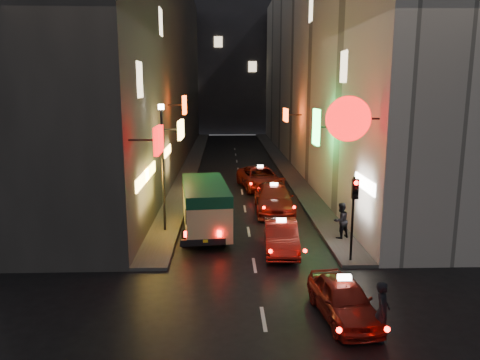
{
  "coord_description": "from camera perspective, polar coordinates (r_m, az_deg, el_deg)",
  "views": [
    {
      "loc": [
        -1.2,
        -9.57,
        7.23
      ],
      "look_at": [
        -0.44,
        13.0,
        2.67
      ],
      "focal_mm": 35.0,
      "sensor_mm": 36.0,
      "label": 1
    }
  ],
  "objects": [
    {
      "name": "building_far",
      "position": [
        75.68,
        -1.04,
        14.26
      ],
      "size": [
        30.0,
        10.0,
        22.0
      ],
      "primitive_type": "cube",
      "color": "#343439",
      "rests_on": "ground"
    },
    {
      "name": "taxi_near",
      "position": [
        15.49,
        12.51,
        -13.63
      ],
      "size": [
        2.45,
        4.85,
        1.65
      ],
      "color": "maroon",
      "rests_on": "ground"
    },
    {
      "name": "building_left",
      "position": [
        44.13,
        -11.09,
        13.5
      ],
      "size": [
        7.48,
        52.0,
        18.0
      ],
      "color": "#3D3A37",
      "rests_on": "ground"
    },
    {
      "name": "pedestrian_crossing",
      "position": [
        14.46,
        16.96,
        -14.61
      ],
      "size": [
        0.62,
        0.76,
        2.01
      ],
      "primitive_type": "imported",
      "rotation": [
        0.0,
        0.0,
        1.24
      ],
      "color": "black",
      "rests_on": "ground"
    },
    {
      "name": "traffic_light",
      "position": [
        19.32,
        13.76,
        -2.53
      ],
      "size": [
        0.26,
        0.43,
        3.5
      ],
      "color": "black",
      "rests_on": "sidewalk_right"
    },
    {
      "name": "building_right",
      "position": [
        44.56,
        10.28,
        13.51
      ],
      "size": [
        8.15,
        52.0,
        18.0
      ],
      "color": "beige",
      "rests_on": "ground"
    },
    {
      "name": "taxi_far",
      "position": [
        33.26,
        2.47,
        0.44
      ],
      "size": [
        3.19,
        5.99,
        1.98
      ],
      "color": "maroon",
      "rests_on": "ground"
    },
    {
      "name": "taxi_third",
      "position": [
        27.3,
        4.16,
        -2.01
      ],
      "size": [
        2.49,
        5.77,
        1.99
      ],
      "color": "maroon",
      "rests_on": "ground"
    },
    {
      "name": "taxi_second",
      "position": [
        20.93,
        5.03,
        -6.59
      ],
      "size": [
        2.28,
        5.0,
        1.73
      ],
      "color": "maroon",
      "rests_on": "ground"
    },
    {
      "name": "sidewalk_left",
      "position": [
        44.26,
        -5.85,
        2.05
      ],
      "size": [
        1.5,
        52.0,
        0.15
      ],
      "primitive_type": "cube",
      "color": "#484643",
      "rests_on": "ground"
    },
    {
      "name": "lamp_post",
      "position": [
        23.04,
        -9.39,
        2.5
      ],
      "size": [
        0.28,
        0.28,
        6.22
      ],
      "color": "black",
      "rests_on": "sidewalk_left"
    },
    {
      "name": "minibus",
      "position": [
        23.16,
        -4.27,
        -2.7
      ],
      "size": [
        2.69,
        6.08,
        2.53
      ],
      "color": "#CDBC80",
      "rests_on": "ground"
    },
    {
      "name": "sidewalk_right",
      "position": [
        44.49,
        5.14,
        2.11
      ],
      "size": [
        1.5,
        52.0,
        0.15
      ],
      "primitive_type": "cube",
      "color": "#484643",
      "rests_on": "ground"
    },
    {
      "name": "pedestrian_sidewalk",
      "position": [
        22.58,
        12.2,
        -4.56
      ],
      "size": [
        0.86,
        0.76,
        1.93
      ],
      "primitive_type": "imported",
      "rotation": [
        0.0,
        0.0,
        3.68
      ],
      "color": "black",
      "rests_on": "sidewalk_right"
    }
  ]
}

